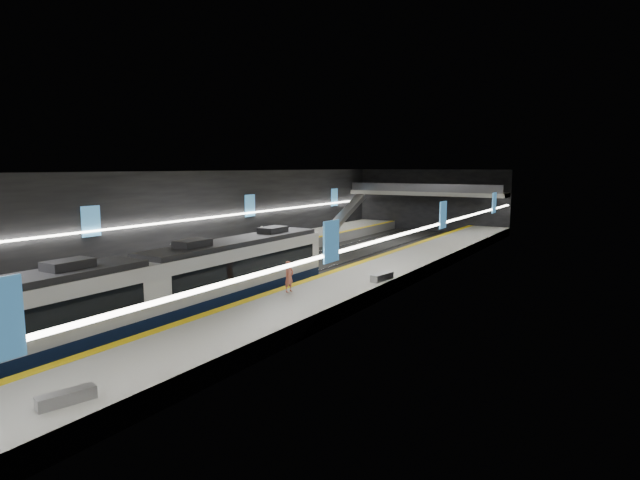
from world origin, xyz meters
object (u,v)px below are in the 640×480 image
Objects in this scene: bench_right_far at (382,277)px; passenger_left_b at (174,253)px; train at (140,291)px; passenger_left_a at (262,236)px; bench_left_near at (41,279)px; bench_right_near at (66,398)px; escalator at (347,211)px; passenger_right_a at (289,277)px; bench_left_far at (329,226)px.

passenger_left_b is at bearing -163.68° from bench_right_far.
bench_right_far is (7.00, 13.62, -0.95)m from train.
bench_right_far is 1.12× the size of passenger_left_a.
bench_right_near is at bearing -33.27° from bench_left_near.
bench_right_far is at bearing -57.49° from escalator.
passenger_left_b is (0.12, -11.22, -0.07)m from passenger_left_a.
train is 8.65m from passenger_right_a.
bench_left_near is at bearing 171.31° from train.
bench_left_far is 33.65m from passenger_right_a.
escalator is 3.09m from bench_left_far.
bench_right_far is at bearing 28.68° from bench_left_near.
bench_left_near is 9.62m from passenger_left_b.
bench_right_far is at bearing -69.18° from bench_left_far.
bench_right_far is 16.51m from passenger_left_b.
escalator is at bearing 103.94° from train.
bench_right_near is at bearing -85.23° from bench_left_far.
passenger_left_b is at bearing -101.87° from bench_left_far.
passenger_right_a is 13.37m from passenger_left_b.
bench_right_near is 16.24m from passenger_right_a.
escalator is 4.58× the size of bench_right_near.
train is 11.65m from bench_left_near.
train is at bearing -89.50° from bench_left_far.
escalator reaches higher than passenger_left_a.
train reaches higher than bench_left_far.
bench_right_far is (0.75, 21.79, 0.03)m from bench_right_near.
bench_left_far reaches higher than bench_right_far.
passenger_left_a is at bearing -78.68° from passenger_left_b.
passenger_right_a is at bearing -112.49° from bench_right_far.
bench_left_far is at bearing -118.46° from escalator.
bench_right_near is at bearing -163.04° from passenger_right_a.
passenger_right_a is at bearing 48.27° from passenger_left_a.
train reaches higher than bench_left_near.
train is 15.34m from bench_right_far.
escalator is 3.95× the size of bench_left_far.
passenger_left_a is (1.82, -15.67, 0.65)m from bench_left_far.
train is 14.83× the size of bench_left_far.
escalator is 31.68m from bench_right_far.
escalator is at bearing 83.78° from bench_left_near.
bench_left_near is 0.99× the size of passenger_right_a.
escalator is at bearing -171.99° from passenger_left_a.
bench_left_far reaches higher than bench_left_near.
escalator is 3.98× the size of bench_right_far.
bench_left_near is at bearing 87.65° from passenger_left_b.
bench_left_far is 30.45m from bench_right_far.
escalator reaches higher than bench_right_near.
escalator is at bearing 130.08° from bench_right_far.
passenger_left_b is (0.69, -29.19, -1.07)m from escalator.
passenger_left_a is at bearing 133.58° from bench_right_near.
bench_right_near is at bearing -71.46° from escalator.
escalator reaches higher than train.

